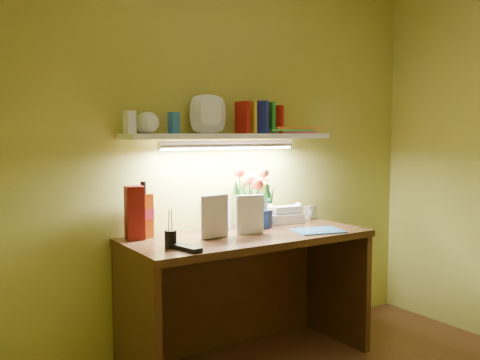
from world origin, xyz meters
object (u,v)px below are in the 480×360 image
(desk, at_px, (248,299))
(desk_clock, at_px, (311,212))
(flower_bouquet, at_px, (255,196))
(telephone, at_px, (285,213))
(whisky_bottle, at_px, (144,210))

(desk, relative_size, desk_clock, 16.01)
(desk_clock, bearing_deg, desk, -178.68)
(flower_bouquet, relative_size, telephone, 1.84)
(desk_clock, xyz_separation_m, whisky_bottle, (-1.18, 0.01, 0.11))
(desk, relative_size, flower_bouquet, 3.69)
(telephone, height_order, whisky_bottle, whisky_bottle)
(telephone, bearing_deg, flower_bouquet, -167.82)
(flower_bouquet, bearing_deg, whisky_bottle, 175.86)
(desk, bearing_deg, desk_clock, 18.50)
(telephone, height_order, desk_clock, telephone)
(telephone, distance_m, whisky_bottle, 0.94)
(desk, distance_m, desk_clock, 0.80)
(flower_bouquet, distance_m, whisky_bottle, 0.70)
(desk, relative_size, whisky_bottle, 4.55)
(flower_bouquet, bearing_deg, desk, -133.40)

